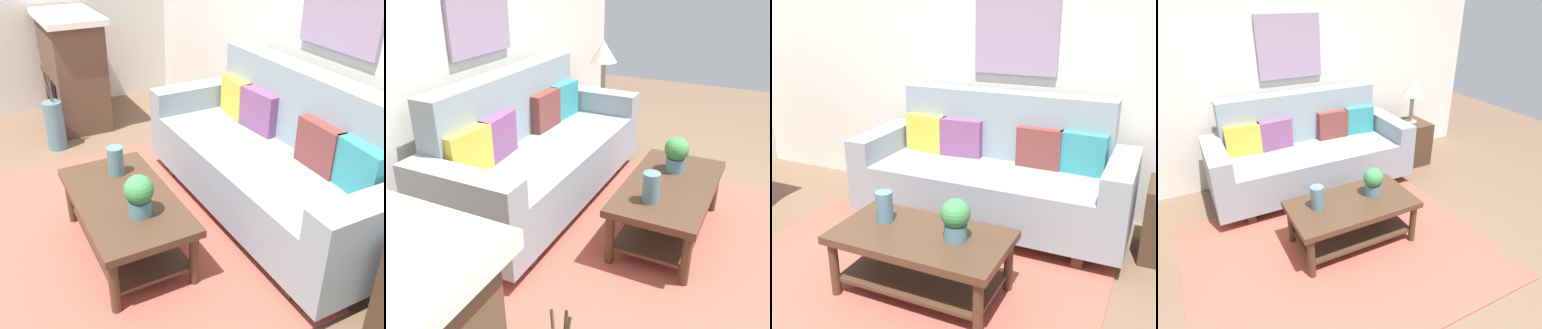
{
  "view_description": "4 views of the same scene",
  "coord_description": "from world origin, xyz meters",
  "views": [
    {
      "loc": [
        2.48,
        -0.11,
        1.98
      ],
      "look_at": [
        0.23,
        1.05,
        0.58
      ],
      "focal_mm": 41.6,
      "sensor_mm": 36.0,
      "label": 1
    },
    {
      "loc": [
        -2.48,
        0.02,
        1.82
      ],
      "look_at": [
        0.04,
        1.25,
        0.5
      ],
      "focal_mm": 39.52,
      "sensor_mm": 36.0,
      "label": 2
    },
    {
      "loc": [
        1.45,
        -1.57,
        1.78
      ],
      "look_at": [
        0.19,
        1.18,
        0.69
      ],
      "focal_mm": 42.57,
      "sensor_mm": 36.0,
      "label": 3
    },
    {
      "loc": [
        -1.01,
        -1.64,
        2.07
      ],
      "look_at": [
        0.36,
        1.0,
        0.57
      ],
      "focal_mm": 32.04,
      "sensor_mm": 36.0,
      "label": 4
    }
  ],
  "objects": [
    {
      "name": "wall_back",
      "position": [
        0.0,
        2.23,
        1.35
      ],
      "size": [
        5.46,
        0.1,
        2.7
      ],
      "primitive_type": "cube",
      "color": "silver",
      "rests_on": "ground_plane"
    },
    {
      "name": "coffee_table",
      "position": [
        0.17,
        0.59,
        0.31
      ],
      "size": [
        1.1,
        0.6,
        0.43
      ],
      "color": "#422D1E",
      "rests_on": "ground_plane"
    },
    {
      "name": "throw_pillow_plum",
      "position": [
        -0.13,
        1.82,
        0.68
      ],
      "size": [
        0.37,
        0.15,
        0.32
      ],
      "primitive_type": "cube",
      "rotation": [
        0.0,
        0.0,
        0.09
      ],
      "color": "#7A4270",
      "rests_on": "couch"
    },
    {
      "name": "couch",
      "position": [
        0.21,
        1.7,
        0.43
      ],
      "size": [
        2.2,
        0.84,
        1.08
      ],
      "color": "gray",
      "rests_on": "ground_plane"
    },
    {
      "name": "throw_pillow_mustard",
      "position": [
        -0.47,
        1.82,
        0.68
      ],
      "size": [
        0.37,
        0.16,
        0.32
      ],
      "primitive_type": "cube",
      "rotation": [
        0.0,
        0.0,
        -0.12
      ],
      "color": "gold",
      "rests_on": "couch"
    },
    {
      "name": "potted_plant_tabletop",
      "position": [
        0.39,
        0.61,
        0.57
      ],
      "size": [
        0.18,
        0.18,
        0.26
      ],
      "color": "slate",
      "rests_on": "coffee_table"
    },
    {
      "name": "table_lamp",
      "position": [
        1.62,
        1.72,
        0.99
      ],
      "size": [
        0.28,
        0.28,
        0.57
      ],
      "color": "gray",
      "rests_on": "side_table"
    },
    {
      "name": "side_table",
      "position": [
        1.62,
        1.72,
        0.28
      ],
      "size": [
        0.44,
        0.44,
        0.56
      ],
      "primitive_type": "cube",
      "color": "#422D1E",
      "rests_on": "ground_plane"
    },
    {
      "name": "throw_pillow_teal",
      "position": [
        0.9,
        1.82,
        0.68
      ],
      "size": [
        0.37,
        0.15,
        0.32
      ],
      "primitive_type": "cube",
      "rotation": [
        0.0,
        0.0,
        -0.08
      ],
      "color": "teal",
      "rests_on": "couch"
    },
    {
      "name": "tabletop_vase",
      "position": [
        -0.13,
        0.64,
        0.53
      ],
      "size": [
        0.11,
        0.11,
        0.2
      ],
      "primitive_type": "cylinder",
      "color": "slate",
      "rests_on": "coffee_table"
    },
    {
      "name": "ground_plane",
      "position": [
        0.0,
        0.0,
        0.0
      ],
      "size": [
        9.46,
        9.46,
        0.0
      ],
      "primitive_type": "plane",
      "color": "brown"
    },
    {
      "name": "throw_pillow_maroon",
      "position": [
        0.56,
        1.82,
        0.68
      ],
      "size": [
        0.36,
        0.13,
        0.32
      ],
      "primitive_type": "cube",
      "rotation": [
        0.0,
        0.0,
        -0.02
      ],
      "color": "brown",
      "rests_on": "couch"
    },
    {
      "name": "framed_painting",
      "position": [
        0.21,
        2.16,
        1.53
      ],
      "size": [
        0.72,
        0.03,
        0.68
      ],
      "primitive_type": "cube",
      "color": "gray"
    },
    {
      "name": "area_rug",
      "position": [
        0.0,
        0.5,
        0.01
      ],
      "size": [
        2.55,
        2.05,
        0.01
      ],
      "primitive_type": "cube",
      "color": "#B24C3D",
      "rests_on": "ground_plane"
    }
  ]
}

